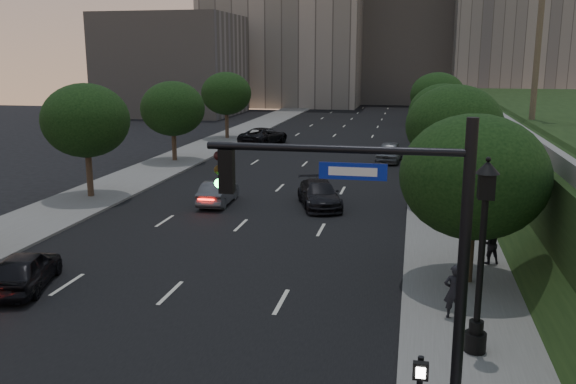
% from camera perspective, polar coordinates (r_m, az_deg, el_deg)
% --- Properties ---
extents(ground, '(160.00, 160.00, 0.00)m').
position_cam_1_polar(ground, '(18.05, -17.20, -14.90)').
color(ground, black).
rests_on(ground, ground).
extents(road_surface, '(16.00, 140.00, 0.02)m').
position_cam_1_polar(road_surface, '(45.38, 1.13, 2.20)').
color(road_surface, black).
rests_on(road_surface, ground).
extents(sidewalk_right, '(4.50, 140.00, 0.15)m').
position_cam_1_polar(sidewalk_right, '(44.69, 14.17, 1.74)').
color(sidewalk_right, slate).
rests_on(sidewalk_right, ground).
extents(sidewalk_left, '(4.50, 140.00, 0.15)m').
position_cam_1_polar(sidewalk_left, '(48.27, -10.93, 2.67)').
color(sidewalk_left, slate).
rests_on(sidewalk_left, ground).
extents(parapet_wall, '(0.35, 90.00, 0.70)m').
position_cam_1_polar(parapet_wall, '(42.42, 19.00, 6.72)').
color(parapet_wall, slate).
rests_on(parapet_wall, embankment).
extents(office_block_left, '(26.00, 20.00, 32.00)m').
position_cam_1_polar(office_block_left, '(108.48, -0.17, 16.68)').
color(office_block_left, gray).
rests_on(office_block_left, ground).
extents(office_block_mid, '(22.00, 18.00, 26.00)m').
position_cam_1_polar(office_block_mid, '(116.03, 10.94, 14.70)').
color(office_block_mid, gray).
rests_on(office_block_mid, ground).
extents(office_block_filler, '(18.00, 16.00, 14.00)m').
position_cam_1_polar(office_block_filler, '(90.59, -10.72, 11.59)').
color(office_block_filler, gray).
rests_on(office_block_filler, ground).
extents(tree_right_a, '(5.20, 5.20, 6.24)m').
position_cam_1_polar(tree_right_a, '(22.39, 17.00, 1.37)').
color(tree_right_a, '#38281C').
rests_on(tree_right_a, ground).
extents(tree_right_b, '(5.20, 5.20, 6.74)m').
position_cam_1_polar(tree_right_b, '(34.17, 15.30, 5.99)').
color(tree_right_b, '#38281C').
rests_on(tree_right_b, ground).
extents(tree_right_c, '(5.20, 5.20, 6.24)m').
position_cam_1_polar(tree_right_c, '(47.14, 14.34, 7.12)').
color(tree_right_c, '#38281C').
rests_on(tree_right_c, ground).
extents(tree_right_d, '(5.20, 5.20, 6.74)m').
position_cam_1_polar(tree_right_d, '(61.05, 13.82, 8.76)').
color(tree_right_d, '#38281C').
rests_on(tree_right_d, ground).
extents(tree_right_e, '(5.20, 5.20, 6.24)m').
position_cam_1_polar(tree_right_e, '(76.05, 13.43, 9.08)').
color(tree_right_e, '#38281C').
rests_on(tree_right_e, ground).
extents(tree_left_b, '(5.00, 5.00, 6.71)m').
position_cam_1_polar(tree_left_b, '(37.02, -18.40, 6.36)').
color(tree_left_b, '#38281C').
rests_on(tree_left_b, ground).
extents(tree_left_c, '(5.00, 5.00, 6.34)m').
position_cam_1_polar(tree_left_c, '(48.70, -10.74, 7.67)').
color(tree_left_c, '#38281C').
rests_on(tree_left_c, ground).
extents(tree_left_d, '(5.00, 5.00, 6.71)m').
position_cam_1_polar(tree_left_d, '(61.82, -5.80, 9.15)').
color(tree_left_d, '#38281C').
rests_on(tree_left_d, ground).
extents(traffic_signal_mast, '(5.68, 0.56, 7.00)m').
position_cam_1_polar(traffic_signal_mast, '(13.07, 11.19, -7.71)').
color(traffic_signal_mast, black).
rests_on(traffic_signal_mast, ground).
extents(street_lamp, '(0.64, 0.64, 5.62)m').
position_cam_1_polar(street_lamp, '(17.31, 17.58, -6.64)').
color(street_lamp, black).
rests_on(street_lamp, ground).
extents(sedan_near_left, '(2.68, 4.41, 1.40)m').
position_cam_1_polar(sedan_near_left, '(23.87, -23.39, -6.71)').
color(sedan_near_left, black).
rests_on(sedan_near_left, ground).
extents(sedan_mid_left, '(1.61, 4.17, 1.35)m').
position_cam_1_polar(sedan_mid_left, '(34.52, -6.54, -0.05)').
color(sedan_mid_left, '#4D4F53').
rests_on(sedan_mid_left, ground).
extents(sedan_far_left, '(4.24, 6.36, 1.62)m').
position_cam_1_polar(sedan_far_left, '(58.08, -2.29, 5.26)').
color(sedan_far_left, black).
rests_on(sedan_far_left, ground).
extents(sedan_near_right, '(3.42, 5.26, 1.42)m').
position_cam_1_polar(sedan_near_right, '(33.76, 2.94, -0.21)').
color(sedan_near_right, black).
rests_on(sedan_near_right, ground).
extents(sedan_far_right, '(2.17, 4.74, 1.57)m').
position_cam_1_polar(sedan_far_right, '(48.99, 9.45, 3.72)').
color(sedan_far_right, slate).
rests_on(sedan_far_right, ground).
extents(pedestrian_a, '(0.68, 0.50, 1.73)m').
position_cam_1_polar(pedestrian_a, '(19.86, 15.26, -8.97)').
color(pedestrian_a, black).
rests_on(pedestrian_a, sidewalk_right).
extents(pedestrian_b, '(0.93, 0.82, 1.61)m').
position_cam_1_polar(pedestrian_b, '(25.34, 18.36, -4.61)').
color(pedestrian_b, black).
rests_on(pedestrian_b, sidewalk_right).
extents(pedestrian_c, '(1.11, 0.58, 1.82)m').
position_cam_1_polar(pedestrian_c, '(29.62, 15.48, -1.78)').
color(pedestrian_c, black).
rests_on(pedestrian_c, sidewalk_right).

